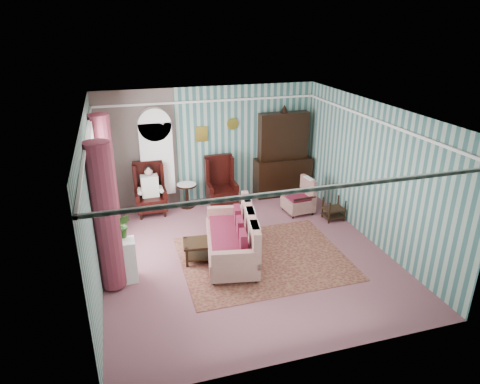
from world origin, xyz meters
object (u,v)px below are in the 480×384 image
object	(u,v)px
plant_stand	(121,261)
sofa	(231,234)
dresser_hutch	(283,152)
wingback_right	(221,182)
wingback_left	(150,190)
seated_woman	(150,191)
round_side_table	(187,196)
coffee_table	(205,251)
floral_armchair	(299,192)
bookcase	(157,164)
nest_table	(334,209)

from	to	relation	value
plant_stand	sofa	distance (m)	2.11
dresser_hutch	wingback_right	world-z (taller)	dresser_hutch
wingback_left	wingback_right	distance (m)	1.75
seated_woman	sofa	world-z (taller)	seated_woman
wingback_left	round_side_table	size ratio (longest dim) A/B	2.08
round_side_table	plant_stand	xyz separation A→B (m)	(-1.70, -2.90, 0.10)
plant_stand	dresser_hutch	bearing A→B (deg)	35.08
wingback_left	seated_woman	size ratio (longest dim) A/B	1.06
seated_woman	wingback_right	bearing A→B (deg)	0.00
round_side_table	sofa	size ratio (longest dim) A/B	0.29
sofa	coffee_table	xyz separation A→B (m)	(-0.51, 0.06, -0.33)
plant_stand	floral_armchair	bearing A→B (deg)	23.06
plant_stand	sofa	world-z (taller)	sofa
bookcase	round_side_table	bearing A→B (deg)	-20.27
nest_table	plant_stand	world-z (taller)	plant_stand
seated_woman	round_side_table	bearing A→B (deg)	9.46
sofa	floral_armchair	size ratio (longest dim) A/B	1.95
seated_woman	bookcase	bearing A→B (deg)	57.34
bookcase	seated_woman	bearing A→B (deg)	-122.66
wingback_left	floral_armchair	bearing A→B (deg)	-15.49
floral_armchair	coffee_table	size ratio (longest dim) A/B	1.26
sofa	floral_armchair	bearing A→B (deg)	-42.66
seated_woman	nest_table	world-z (taller)	seated_woman
wingback_right	coffee_table	world-z (taller)	wingback_right
dresser_hutch	floral_armchair	distance (m)	1.39
nest_table	sofa	world-z (taller)	sofa
sofa	coffee_table	distance (m)	0.61
bookcase	wingback_right	world-z (taller)	bookcase
coffee_table	sofa	bearing A→B (deg)	-6.70
wingback_right	nest_table	bearing A→B (deg)	-33.75
floral_armchair	bookcase	bearing A→B (deg)	62.05
dresser_hutch	plant_stand	world-z (taller)	dresser_hutch
seated_woman	plant_stand	world-z (taller)	seated_woman
round_side_table	plant_stand	bearing A→B (deg)	-120.38
wingback_right	round_side_table	size ratio (longest dim) A/B	2.08
nest_table	wingback_right	bearing A→B (deg)	146.25
bookcase	dresser_hutch	bearing A→B (deg)	-2.11
bookcase	seated_woman	world-z (taller)	bookcase
plant_stand	wingback_right	bearing A→B (deg)	47.16
seated_woman	dresser_hutch	bearing A→B (deg)	4.41
floral_armchair	coffee_table	bearing A→B (deg)	115.08
wingback_left	floral_armchair	world-z (taller)	wingback_left
dresser_hutch	nest_table	xyz separation A→B (m)	(0.57, -1.82, -0.91)
wingback_left	nest_table	size ratio (longest dim) A/B	2.31
dresser_hutch	floral_armchair	size ratio (longest dim) A/B	2.25
dresser_hutch	nest_table	size ratio (longest dim) A/B	4.37
bookcase	plant_stand	xyz separation A→B (m)	(-1.05, -3.14, -0.72)
coffee_table	dresser_hutch	bearing A→B (deg)	45.44
bookcase	nest_table	distance (m)	4.37
bookcase	plant_stand	world-z (taller)	bookcase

